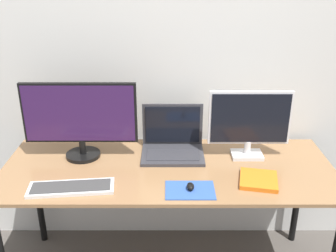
% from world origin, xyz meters
% --- Properties ---
extents(wall_back, '(7.00, 0.05, 2.50)m').
position_xyz_m(wall_back, '(0.00, 0.75, 1.25)').
color(wall_back, silver).
rests_on(wall_back, ground_plane).
extents(desk, '(1.75, 0.69, 0.71)m').
position_xyz_m(desk, '(0.00, 0.34, 0.64)').
color(desk, olive).
rests_on(desk, ground_plane).
extents(monitor_left, '(0.61, 0.19, 0.42)m').
position_xyz_m(monitor_left, '(-0.47, 0.47, 0.94)').
color(monitor_left, black).
rests_on(monitor_left, desk).
extents(monitor_right, '(0.44, 0.12, 0.38)m').
position_xyz_m(monitor_right, '(0.44, 0.47, 0.92)').
color(monitor_right, silver).
rests_on(monitor_right, desk).
extents(laptop, '(0.34, 0.26, 0.26)m').
position_xyz_m(laptop, '(0.03, 0.52, 0.78)').
color(laptop, '#333338').
rests_on(laptop, desk).
extents(keyboard, '(0.42, 0.17, 0.02)m').
position_xyz_m(keyboard, '(-0.46, 0.13, 0.72)').
color(keyboard, silver).
rests_on(keyboard, desk).
extents(mousepad, '(0.23, 0.17, 0.00)m').
position_xyz_m(mousepad, '(0.10, 0.12, 0.72)').
color(mousepad, '#2D519E').
rests_on(mousepad, desk).
extents(mouse, '(0.04, 0.06, 0.03)m').
position_xyz_m(mouse, '(0.11, 0.12, 0.73)').
color(mouse, black).
rests_on(mouse, mousepad).
extents(book, '(0.21, 0.22, 0.02)m').
position_xyz_m(book, '(0.45, 0.19, 0.72)').
color(book, orange).
rests_on(book, desk).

